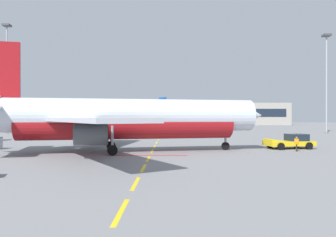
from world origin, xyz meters
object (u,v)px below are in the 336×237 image
at_px(pushback_tug, 291,142).
at_px(apron_light_mast_near, 7,66).
at_px(apron_light_mast_far, 327,72).
at_px(airliner_foreground, 124,118).
at_px(ground_crew_worker, 297,143).
at_px(airliner_mid_left, 16,119).
at_px(airliner_far_center, 143,119).

bearing_deg(pushback_tug, apron_light_mast_near, 145.93).
height_order(pushback_tug, apron_light_mast_far, apron_light_mast_far).
distance_m(apron_light_mast_near, apron_light_mast_far, 78.73).
bearing_deg(apron_light_mast_far, apron_light_mast_near, 178.23).
relative_size(airliner_foreground, apron_light_mast_near, 1.27).
height_order(apron_light_mast_near, apron_light_mast_far, apron_light_mast_near).
distance_m(airliner_foreground, apron_light_mast_near, 56.93).
bearing_deg(apron_light_mast_far, ground_crew_worker, -120.19).
bearing_deg(airliner_mid_left, ground_crew_worker, -48.39).
bearing_deg(pushback_tug, airliner_mid_left, 133.06).
distance_m(airliner_mid_left, ground_crew_worker, 110.81).
height_order(airliner_mid_left, airliner_far_center, airliner_far_center).
distance_m(pushback_tug, airliner_mid_left, 108.66).
relative_size(airliner_foreground, airliner_mid_left, 1.21).
bearing_deg(ground_crew_worker, pushback_tug, 80.28).
relative_size(airliner_far_center, apron_light_mast_far, 1.12).
bearing_deg(ground_crew_worker, airliner_far_center, 108.16).
height_order(airliner_foreground, pushback_tug, airliner_foreground).
distance_m(airliner_foreground, ground_crew_worker, 20.60).
relative_size(airliner_foreground, apron_light_mast_far, 1.44).
xyz_separation_m(airliner_mid_left, apron_light_mast_near, (17.71, -41.20, 13.49)).
distance_m(airliner_mid_left, apron_light_mast_far, 106.44).
xyz_separation_m(airliner_mid_left, apron_light_mast_far, (96.38, -43.63, 11.72)).
distance_m(ground_crew_worker, apron_light_mast_far, 47.47).
relative_size(airliner_foreground, ground_crew_worker, 19.71).
bearing_deg(apron_light_mast_near, airliner_foreground, -50.20).
height_order(ground_crew_worker, apron_light_mast_near, apron_light_mast_near).
bearing_deg(apron_light_mast_far, airliner_far_center, 143.25).
height_order(airliner_foreground, apron_light_mast_far, apron_light_mast_far).
bearing_deg(airliner_far_center, apron_light_mast_near, -133.76).
bearing_deg(airliner_foreground, apron_light_mast_near, 129.80).
distance_m(pushback_tug, airliner_far_center, 75.33).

